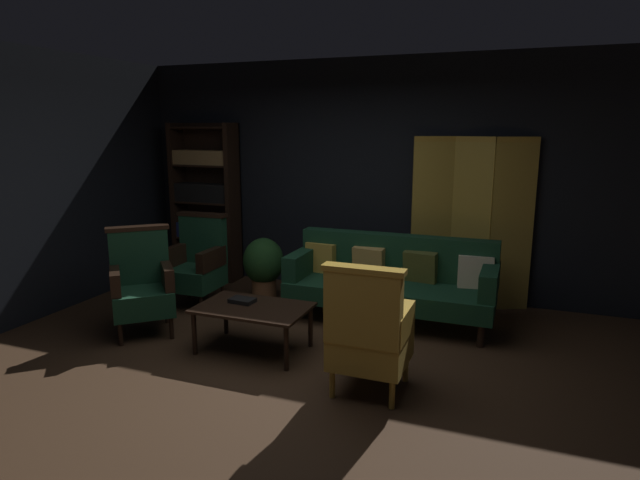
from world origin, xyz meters
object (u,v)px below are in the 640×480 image
at_px(velvet_couch, 392,278).
at_px(potted_plant, 264,266).
at_px(book_black_cloth, 242,300).
at_px(armchair_wing_right, 142,284).
at_px(coffee_table, 253,311).
at_px(armchair_wing_left, 196,263).
at_px(bookshelf, 206,199).
at_px(folding_screen, 471,220).
at_px(armchair_gilt_accent, 369,333).

height_order(velvet_couch, potted_plant, velvet_couch).
bearing_deg(book_black_cloth, armchair_wing_right, -177.84).
height_order(coffee_table, armchair_wing_left, armchair_wing_left).
bearing_deg(book_black_cloth, armchair_wing_left, 141.09).
xyz_separation_m(armchair_wing_left, book_black_cloth, (1.07, -0.86, -0.05)).
bearing_deg(velvet_couch, armchair_wing_right, -151.47).
xyz_separation_m(bookshelf, armchair_wing_right, (0.49, -1.94, -0.58)).
relative_size(folding_screen, bookshelf, 0.93).
relative_size(velvet_couch, armchair_wing_left, 2.04).
xyz_separation_m(coffee_table, armchair_gilt_accent, (1.19, -0.40, 0.12)).
xyz_separation_m(bookshelf, armchair_gilt_accent, (2.91, -2.37, -0.58)).
xyz_separation_m(folding_screen, bookshelf, (-3.40, -0.05, 0.08)).
xyz_separation_m(velvet_couch, armchair_wing_left, (-2.19, -0.30, 0.03)).
height_order(folding_screen, book_black_cloth, folding_screen).
xyz_separation_m(bookshelf, potted_plant, (1.19, -0.69, -0.63)).
distance_m(coffee_table, armchair_wing_left, 1.53).
relative_size(coffee_table, armchair_gilt_accent, 0.96).
xyz_separation_m(coffee_table, potted_plant, (-0.54, 1.28, 0.06)).
height_order(potted_plant, book_black_cloth, potted_plant).
bearing_deg(coffee_table, potted_plant, 112.88).
xyz_separation_m(armchair_gilt_accent, book_black_cloth, (-1.34, 0.47, -0.05)).
relative_size(armchair_wing_right, potted_plant, 1.37).
height_order(coffee_table, book_black_cloth, book_black_cloth).
xyz_separation_m(folding_screen, armchair_wing_left, (-2.88, -1.09, -0.50)).
distance_m(bookshelf, potted_plant, 1.51).
relative_size(bookshelf, velvet_couch, 0.97).
distance_m(folding_screen, armchair_wing_left, 3.12).
xyz_separation_m(bookshelf, book_black_cloth, (1.58, -1.90, -0.63)).
bearing_deg(coffee_table, velvet_couch, 51.57).
relative_size(armchair_gilt_accent, armchair_wing_left, 1.00).
bearing_deg(armchair_wing_left, folding_screen, 20.68).
bearing_deg(velvet_couch, armchair_wing_left, -172.16).
bearing_deg(armchair_wing_left, potted_plant, 27.15).
xyz_separation_m(folding_screen, coffee_table, (-1.67, -2.02, -0.61)).
xyz_separation_m(folding_screen, armchair_wing_right, (-2.91, -1.99, -0.50)).
bearing_deg(velvet_couch, armchair_gilt_accent, -82.50).
bearing_deg(book_black_cloth, coffee_table, -25.27).
xyz_separation_m(folding_screen, armchair_gilt_accent, (-0.48, -2.42, -0.50)).
bearing_deg(armchair_wing_right, potted_plant, 60.71).
distance_m(armchair_wing_right, book_black_cloth, 1.10).
bearing_deg(armchair_wing_right, folding_screen, 34.38).
bearing_deg(folding_screen, potted_plant, -161.42).
distance_m(armchair_gilt_accent, book_black_cloth, 1.42).
bearing_deg(bookshelf, armchair_gilt_accent, -39.09).
height_order(folding_screen, coffee_table, folding_screen).
xyz_separation_m(coffee_table, armchair_wing_left, (-1.21, 0.93, 0.12)).
relative_size(folding_screen, velvet_couch, 0.90).
bearing_deg(velvet_couch, book_black_cloth, -133.96).
relative_size(coffee_table, potted_plant, 1.32).
bearing_deg(coffee_table, armchair_gilt_accent, -18.51).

